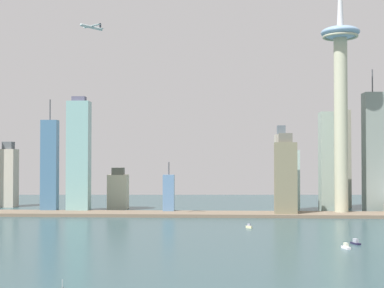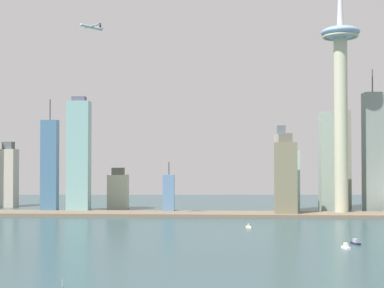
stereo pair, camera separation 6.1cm
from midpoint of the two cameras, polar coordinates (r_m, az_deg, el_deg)
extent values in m
cube|color=#72614F|center=(652.90, -2.46, -7.27)|extent=(776.96, 46.68, 3.78)
cylinder|color=#B9B89A|center=(677.26, 15.21, 2.07)|extent=(15.87, 15.87, 218.24)
ellipsoid|color=#7FA0C1|center=(692.28, 15.16, 11.13)|extent=(45.97, 45.97, 14.58)
torus|color=#B9B89A|center=(691.20, 15.16, 10.71)|extent=(41.99, 41.99, 2.92)
cube|color=#777157|center=(643.71, 9.71, -3.66)|extent=(25.51, 12.21, 86.09)
cube|color=#656256|center=(643.54, 9.69, 0.64)|extent=(15.31, 7.32, 10.66)
cube|color=#A4C0B9|center=(723.14, 10.51, -3.72)|extent=(14.08, 19.13, 78.01)
cube|color=#50565A|center=(722.59, 10.50, -0.41)|extent=(8.45, 11.48, 5.46)
cube|color=#AEA697|center=(676.43, 9.26, -3.11)|extent=(15.24, 23.27, 96.41)
cube|color=#555F67|center=(676.88, 9.25, 1.43)|extent=(9.15, 13.96, 11.00)
cube|color=gray|center=(720.99, 18.29, -0.84)|extent=(22.71, 22.91, 149.60)
cylinder|color=#4C4C51|center=(727.19, 18.24, 6.24)|extent=(1.60, 1.60, 29.64)
cube|color=#7EAFAB|center=(693.97, -11.69, -1.33)|extent=(27.42, 18.47, 138.34)
cube|color=#56526A|center=(697.68, -11.67, 4.60)|extent=(16.45, 11.08, 5.85)
cube|color=#93A597|center=(711.57, 13.92, -1.82)|extent=(19.98, 23.00, 125.81)
cube|color=gray|center=(782.90, 15.55, -1.48)|extent=(14.69, 20.09, 133.62)
cube|color=beige|center=(740.08, -7.69, -4.94)|extent=(25.91, 21.59, 45.48)
cube|color=#5E6155|center=(738.85, -7.69, -2.81)|extent=(15.55, 12.95, 9.42)
cube|color=#5A80AB|center=(670.82, -2.44, -5.24)|extent=(13.59, 12.56, 47.53)
cylinder|color=#4C4C51|center=(669.41, -2.43, -2.55)|extent=(1.60, 1.60, 15.44)
cube|color=#436B8D|center=(703.21, -14.58, -2.26)|extent=(20.15, 12.90, 114.98)
cylinder|color=#4C4C51|center=(705.53, -14.55, 3.46)|extent=(1.60, 1.60, 25.84)
cube|color=#BEB4A2|center=(802.70, -18.57, -3.37)|extent=(22.42, 22.26, 79.98)
cube|color=#565B60|center=(802.31, -18.55, -0.15)|extent=(13.45, 13.36, 10.24)
cube|color=#1F1C36|center=(460.23, 16.64, -9.87)|extent=(6.61, 10.85, 1.40)
cube|color=#A0A6B3|center=(459.91, 16.64, -9.60)|extent=(3.74, 5.07, 2.98)
cylinder|color=silver|center=(289.61, -13.34, -13.93)|extent=(0.24, 0.24, 4.23)
cube|color=beige|center=(541.64, 5.95, -8.58)|extent=(6.19, 5.75, 2.13)
cube|color=#9C97AE|center=(541.37, 5.94, -8.36)|extent=(3.02, 2.87, 2.12)
cube|color=white|center=(435.87, 15.71, -10.33)|extent=(5.72, 9.40, 1.78)
cube|color=beige|center=(435.52, 15.70, -10.04)|extent=(3.27, 4.39, 2.75)
cylinder|color=#ADC2C4|center=(595.98, -10.38, 11.85)|extent=(18.97, 23.10, 2.94)
sphere|color=#ADC2C4|center=(587.83, -11.43, 12.04)|extent=(2.94, 2.94, 2.94)
cube|color=#ADC2C4|center=(596.29, -10.38, 11.97)|extent=(21.77, 18.01, 0.50)
cube|color=#ADC2C4|center=(603.08, -9.52, 11.73)|extent=(8.31, 7.18, 0.40)
cube|color=#2D333D|center=(603.88, -9.52, 12.06)|extent=(1.77, 2.07, 5.00)
camera|label=1|loc=(0.03, -90.00, 0.00)|focal=51.31mm
camera|label=2|loc=(0.03, 90.00, 0.00)|focal=51.31mm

